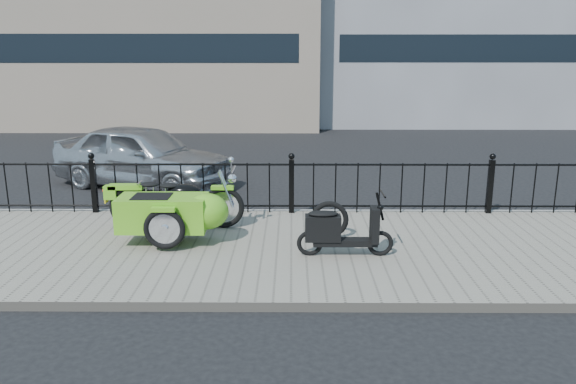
{
  "coord_description": "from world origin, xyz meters",
  "views": [
    {
      "loc": [
        0.01,
        -8.32,
        2.92
      ],
      "look_at": [
        -0.05,
        -0.1,
        0.85
      ],
      "focal_mm": 35.0,
      "sensor_mm": 36.0,
      "label": 1
    }
  ],
  "objects_px": {
    "motorcycle_sidecar": "(177,210)",
    "scooter": "(339,231)",
    "spare_tire": "(330,219)",
    "sedan_car": "(142,156)"
  },
  "relations": [
    {
      "from": "motorcycle_sidecar",
      "to": "spare_tire",
      "type": "distance_m",
      "value": 2.33
    },
    {
      "from": "motorcycle_sidecar",
      "to": "scooter",
      "type": "distance_m",
      "value": 2.48
    },
    {
      "from": "spare_tire",
      "to": "sedan_car",
      "type": "xyz_separation_m",
      "value": [
        -3.86,
        3.81,
        0.28
      ]
    },
    {
      "from": "scooter",
      "to": "sedan_car",
      "type": "distance_m",
      "value": 6.05
    },
    {
      "from": "motorcycle_sidecar",
      "to": "sedan_car",
      "type": "height_order",
      "value": "sedan_car"
    },
    {
      "from": "motorcycle_sidecar",
      "to": "sedan_car",
      "type": "relative_size",
      "value": 0.56
    },
    {
      "from": "motorcycle_sidecar",
      "to": "scooter",
      "type": "bearing_deg",
      "value": -15.21
    },
    {
      "from": "spare_tire",
      "to": "sedan_car",
      "type": "height_order",
      "value": "sedan_car"
    },
    {
      "from": "scooter",
      "to": "motorcycle_sidecar",
      "type": "bearing_deg",
      "value": 164.79
    },
    {
      "from": "motorcycle_sidecar",
      "to": "spare_tire",
      "type": "height_order",
      "value": "motorcycle_sidecar"
    }
  ]
}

